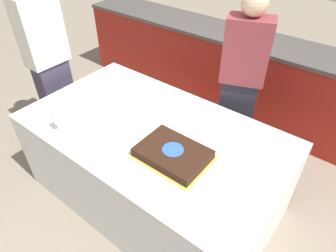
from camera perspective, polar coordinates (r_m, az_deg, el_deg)
name	(u,v)px	position (r m, az deg, el deg)	size (l,w,h in m)	color
ground_plane	(155,194)	(2.76, -2.50, -12.80)	(14.00, 14.00, 0.00)	gray
back_counter	(246,77)	(3.56, 14.69, 9.06)	(4.40, 0.58, 0.92)	#A82319
dining_table	(154,165)	(2.47, -2.75, -7.34)	(1.99, 1.13, 0.76)	white
cake	(173,153)	(1.97, 0.93, -5.23)	(0.49, 0.37, 0.07)	gold
plate_stack	(90,83)	(2.79, -14.64, 7.85)	(0.21, 0.21, 0.04)	white
wine_glass	(56,119)	(2.28, -20.59, 1.30)	(0.06, 0.06, 0.16)	white
side_plate_near_cake	(204,132)	(2.19, 6.81, -1.11)	(0.21, 0.21, 0.00)	white
person_cutting_cake	(240,88)	(2.59, 13.55, 7.14)	(0.40, 0.31, 1.63)	#282833
person_seated_left	(50,65)	(2.96, -21.63, 10.72)	(0.20, 0.36, 1.71)	#383347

